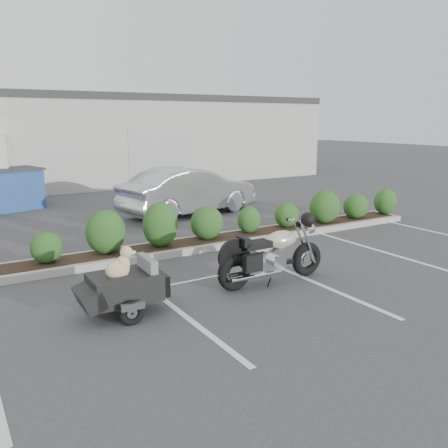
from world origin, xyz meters
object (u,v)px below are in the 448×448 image
sedan (189,191)px  dumpster (7,189)px  pet_trailer (124,286)px  motorcycle (273,255)px

sedan → dumpster: 6.06m
pet_trailer → sedan: size_ratio=0.40×
motorcycle → dumpster: bearing=107.5°
pet_trailer → sedan: bearing=56.3°
motorcycle → pet_trailer: size_ratio=1.26×
pet_trailer → sedan: (4.42, 6.46, 0.28)m
motorcycle → sedan: bearing=76.5°
motorcycle → pet_trailer: motorcycle is taller
pet_trailer → dumpster: 10.26m
motorcycle → sedan: sedan is taller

